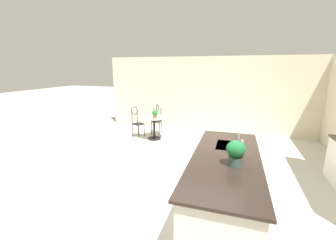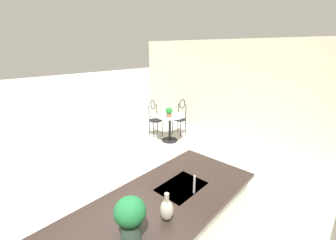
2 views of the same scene
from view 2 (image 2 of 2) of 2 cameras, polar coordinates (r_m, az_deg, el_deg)
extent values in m
plane|color=beige|center=(3.64, -11.13, -24.93)|extent=(40.00, 40.00, 0.00)
cube|color=beige|center=(6.27, 21.03, 6.65)|extent=(0.12, 7.80, 2.70)
cube|color=#2D231E|center=(2.40, -5.49, -22.71)|extent=(2.80, 1.06, 0.04)
cube|color=#B2B5BA|center=(2.72, 3.50, -17.06)|extent=(0.56, 0.40, 0.03)
cylinder|color=black|center=(6.19, 0.45, -5.23)|extent=(0.44, 0.44, 0.03)
cylinder|color=black|center=(6.05, 0.46, -2.08)|extent=(0.07, 0.07, 0.69)
cylinder|color=#B2C6C1|center=(5.94, 0.47, 1.14)|extent=(0.80, 0.80, 0.01)
cylinder|color=black|center=(6.41, 3.20, -2.38)|extent=(0.03, 0.03, 0.45)
cylinder|color=black|center=(6.56, 1.18, -1.86)|extent=(0.03, 0.03, 0.45)
cylinder|color=black|center=(6.63, 4.57, -1.70)|extent=(0.03, 0.03, 0.45)
cylinder|color=black|center=(6.78, 2.58, -1.22)|extent=(0.03, 0.03, 0.45)
cylinder|color=black|center=(6.52, 2.92, 0.16)|extent=(0.41, 0.41, 0.02)
cylinder|color=black|center=(6.51, 4.64, 2.07)|extent=(0.03, 0.03, 0.45)
cylinder|color=black|center=(6.65, 2.76, 2.45)|extent=(0.03, 0.03, 0.45)
torus|color=black|center=(6.52, 3.73, 4.17)|extent=(0.29, 0.05, 0.28)
cylinder|color=black|center=(6.46, -1.52, -2.18)|extent=(0.03, 0.03, 0.45)
cylinder|color=black|center=(6.33, -3.70, -2.65)|extent=(0.03, 0.03, 0.45)
cylinder|color=black|center=(6.69, -2.75, -1.48)|extent=(0.03, 0.03, 0.45)
cylinder|color=black|center=(6.57, -4.87, -1.91)|extent=(0.03, 0.03, 0.45)
cylinder|color=black|center=(6.44, -3.24, -0.08)|extent=(0.47, 0.47, 0.02)
cylinder|color=black|center=(6.56, -2.92, 2.24)|extent=(0.03, 0.03, 0.45)
cylinder|color=black|center=(6.44, -4.94, 1.89)|extent=(0.03, 0.03, 0.45)
torus|color=black|center=(6.44, -3.97, 3.99)|extent=(0.10, 0.28, 0.28)
cylinder|color=#B2B5BA|center=(2.56, 6.82, -16.25)|extent=(0.02, 0.02, 0.22)
cylinder|color=#9E603D|center=(5.79, 0.29, 1.29)|extent=(0.13, 0.13, 0.10)
ellipsoid|color=#227D30|center=(5.76, 0.29, 2.48)|extent=(0.18, 0.18, 0.17)
cylinder|color=#385147|center=(2.13, -9.52, -26.12)|extent=(0.18, 0.18, 0.15)
ellipsoid|color=#1E6A36|center=(2.00, -9.82, -22.32)|extent=(0.27, 0.27, 0.25)
ellipsoid|color=#BCB29E|center=(2.23, -0.33, -22.33)|extent=(0.13, 0.13, 0.21)
cylinder|color=#BCB29E|center=(2.14, -0.34, -19.39)|extent=(0.04, 0.04, 0.08)
camera|label=1|loc=(2.52, -104.77, -8.70)|focal=23.08mm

